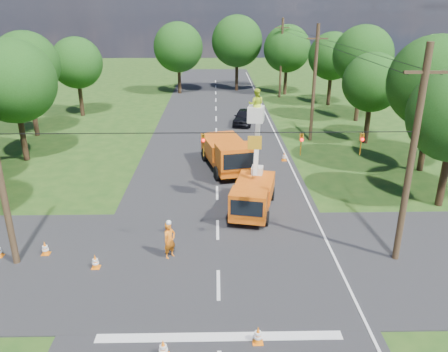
{
  "coord_description": "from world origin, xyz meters",
  "views": [
    {
      "loc": [
        -0.08,
        -15.9,
        11.29
      ],
      "look_at": [
        0.37,
        6.44,
        2.6
      ],
      "focal_mm": 35.0,
      "sensor_mm": 36.0,
      "label": 1
    }
  ],
  "objects_px": {
    "traffic_cone_5": "(45,248)",
    "pole_right_near": "(412,158)",
    "tree_left_e": "(26,65)",
    "traffic_cone_2": "(244,205)",
    "tree_left_d": "(13,81)",
    "traffic_cone_1": "(258,335)",
    "pole_right_mid": "(314,83)",
    "second_truck": "(227,153)",
    "tree_far_b": "(237,41)",
    "traffic_cone_4": "(95,262)",
    "ground_worker": "(170,240)",
    "pole_right_far": "(281,58)",
    "distant_car": "(244,117)",
    "tree_far_a": "(178,47)",
    "traffic_cone_7": "(284,157)",
    "traffic_cone_0": "(163,348)",
    "bucket_truck": "(253,187)",
    "traffic_cone_3": "(258,187)",
    "tree_right_b": "(435,82)",
    "tree_right_d": "(363,56)",
    "tree_left_f": "(77,63)",
    "tree_right_c": "(372,82)",
    "tree_right_e": "(332,56)",
    "tree_far_c": "(287,49)"
  },
  "relations": [
    {
      "from": "ground_worker",
      "to": "tree_right_c",
      "type": "height_order",
      "value": "tree_right_c"
    },
    {
      "from": "traffic_cone_2",
      "to": "traffic_cone_4",
      "type": "height_order",
      "value": "same"
    },
    {
      "from": "traffic_cone_2",
      "to": "tree_left_e",
      "type": "bearing_deg",
      "value": 138.08
    },
    {
      "from": "traffic_cone_2",
      "to": "traffic_cone_3",
      "type": "relative_size",
      "value": 1.0
    },
    {
      "from": "distant_car",
      "to": "traffic_cone_3",
      "type": "relative_size",
      "value": 6.42
    },
    {
      "from": "traffic_cone_3",
      "to": "traffic_cone_4",
      "type": "height_order",
      "value": "same"
    },
    {
      "from": "bucket_truck",
      "to": "tree_far_a",
      "type": "height_order",
      "value": "tree_far_a"
    },
    {
      "from": "distant_car",
      "to": "tree_left_f",
      "type": "height_order",
      "value": "tree_left_f"
    },
    {
      "from": "second_truck",
      "to": "tree_far_b",
      "type": "distance_m",
      "value": 33.19
    },
    {
      "from": "pole_right_near",
      "to": "tree_far_c",
      "type": "bearing_deg",
      "value": 88.64
    },
    {
      "from": "ground_worker",
      "to": "traffic_cone_5",
      "type": "bearing_deg",
      "value": 130.11
    },
    {
      "from": "traffic_cone_3",
      "to": "tree_far_a",
      "type": "bearing_deg",
      "value": 102.4
    },
    {
      "from": "traffic_cone_5",
      "to": "tree_left_d",
      "type": "height_order",
      "value": "tree_left_d"
    },
    {
      "from": "tree_left_e",
      "to": "ground_worker",
      "type": "bearing_deg",
      "value": -56.2
    },
    {
      "from": "ground_worker",
      "to": "pole_right_far",
      "type": "height_order",
      "value": "pole_right_far"
    },
    {
      "from": "tree_right_c",
      "to": "bucket_truck",
      "type": "bearing_deg",
      "value": -129.1
    },
    {
      "from": "tree_right_b",
      "to": "tree_left_d",
      "type": "bearing_deg",
      "value": 174.29
    },
    {
      "from": "pole_right_far",
      "to": "tree_far_a",
      "type": "bearing_deg",
      "value": 167.47
    },
    {
      "from": "traffic_cone_4",
      "to": "traffic_cone_5",
      "type": "xyz_separation_m",
      "value": [
        -2.74,
        1.24,
        0.0
      ]
    },
    {
      "from": "pole_right_mid",
      "to": "tree_far_a",
      "type": "relative_size",
      "value": 1.05
    },
    {
      "from": "traffic_cone_0",
      "to": "tree_far_a",
      "type": "relative_size",
      "value": 0.07
    },
    {
      "from": "traffic_cone_0",
      "to": "tree_left_f",
      "type": "relative_size",
      "value": 0.08
    },
    {
      "from": "pole_right_near",
      "to": "tree_far_a",
      "type": "xyz_separation_m",
      "value": [
        -13.5,
        43.0,
        1.08
      ]
    },
    {
      "from": "traffic_cone_3",
      "to": "bucket_truck",
      "type": "bearing_deg",
      "value": -102.0
    },
    {
      "from": "traffic_cone_1",
      "to": "pole_right_far",
      "type": "height_order",
      "value": "pole_right_far"
    },
    {
      "from": "pole_right_far",
      "to": "tree_right_b",
      "type": "distance_m",
      "value": 28.78
    },
    {
      "from": "ground_worker",
      "to": "traffic_cone_0",
      "type": "height_order",
      "value": "ground_worker"
    },
    {
      "from": "second_truck",
      "to": "tree_right_e",
      "type": "height_order",
      "value": "tree_right_e"
    },
    {
      "from": "second_truck",
      "to": "traffic_cone_4",
      "type": "height_order",
      "value": "second_truck"
    },
    {
      "from": "traffic_cone_1",
      "to": "traffic_cone_2",
      "type": "height_order",
      "value": "same"
    },
    {
      "from": "second_truck",
      "to": "pole_right_far",
      "type": "distance_m",
      "value": 28.96
    },
    {
      "from": "ground_worker",
      "to": "tree_left_e",
      "type": "bearing_deg",
      "value": 77.39
    },
    {
      "from": "traffic_cone_2",
      "to": "traffic_cone_4",
      "type": "xyz_separation_m",
      "value": [
        -7.22,
        -6.04,
        0.0
      ]
    },
    {
      "from": "traffic_cone_4",
      "to": "traffic_cone_7",
      "type": "relative_size",
      "value": 1.0
    },
    {
      "from": "pole_right_near",
      "to": "pole_right_far",
      "type": "distance_m",
      "value": 40.0
    },
    {
      "from": "traffic_cone_5",
      "to": "tree_left_e",
      "type": "xyz_separation_m",
      "value": [
        -8.41,
        21.29,
        6.13
      ]
    },
    {
      "from": "tree_left_d",
      "to": "tree_right_e",
      "type": "height_order",
      "value": "tree_left_d"
    },
    {
      "from": "traffic_cone_7",
      "to": "tree_left_d",
      "type": "xyz_separation_m",
      "value": [
        -20.28,
        0.72,
        5.77
      ]
    },
    {
      "from": "traffic_cone_2",
      "to": "tree_left_d",
      "type": "relative_size",
      "value": 0.08
    },
    {
      "from": "traffic_cone_1",
      "to": "pole_right_mid",
      "type": "bearing_deg",
      "value": 74.4
    },
    {
      "from": "ground_worker",
      "to": "tree_far_a",
      "type": "xyz_separation_m",
      "value": [
        -2.7,
        42.66,
        5.26
      ]
    },
    {
      "from": "traffic_cone_5",
      "to": "pole_right_near",
      "type": "distance_m",
      "value": 17.56
    },
    {
      "from": "tree_far_b",
      "to": "distant_car",
      "type": "bearing_deg",
      "value": -90.45
    },
    {
      "from": "pole_right_mid",
      "to": "tree_left_f",
      "type": "xyz_separation_m",
      "value": [
        -23.3,
        10.0,
        0.58
      ]
    },
    {
      "from": "pole_right_near",
      "to": "traffic_cone_4",
      "type": "bearing_deg",
      "value": -177.84
    },
    {
      "from": "tree_left_d",
      "to": "bucket_truck",
      "type": "bearing_deg",
      "value": -29.57
    },
    {
      "from": "tree_right_b",
      "to": "tree_right_d",
      "type": "height_order",
      "value": "tree_right_d"
    },
    {
      "from": "pole_right_mid",
      "to": "tree_right_e",
      "type": "bearing_deg",
      "value": 70.54
    },
    {
      "from": "traffic_cone_5",
      "to": "pole_right_near",
      "type": "bearing_deg",
      "value": -2.4
    },
    {
      "from": "traffic_cone_0",
      "to": "traffic_cone_3",
      "type": "distance_m",
      "value": 14.92
    }
  ]
}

